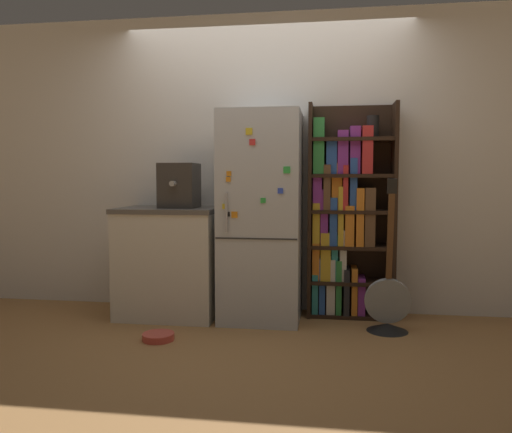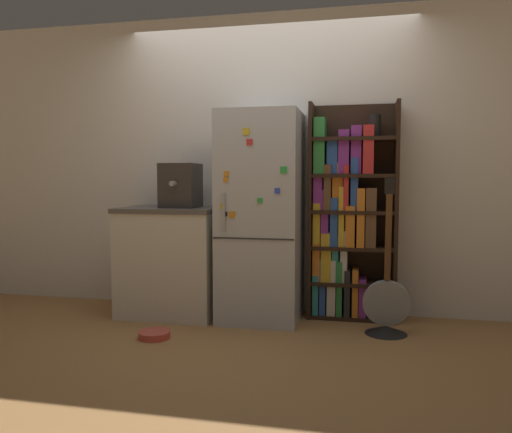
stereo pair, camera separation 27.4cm
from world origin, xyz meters
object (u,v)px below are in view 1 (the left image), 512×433
Objects in this scene: refrigerator at (261,217)px; pet_bowl at (158,336)px; espresso_machine at (179,186)px; bookshelf at (344,217)px; guitar at (388,310)px.

refrigerator is 1.25m from pet_bowl.
espresso_machine reaches higher than pet_bowl.
bookshelf reaches higher than espresso_machine.
refrigerator is at bearing -164.32° from bookshelf.
guitar is at bearing -6.29° from espresso_machine.
bookshelf is 4.81× the size of espresso_machine.
bookshelf reaches higher than guitar.
guitar is 1.73m from pet_bowl.
guitar is 5.05× the size of pet_bowl.
refrigerator is 0.71m from bookshelf.
bookshelf is 7.72× the size of pet_bowl.
refrigerator is 1.23m from guitar.
pet_bowl is at bearing -147.17° from bookshelf.
bookshelf is 1.53× the size of guitar.
bookshelf is 1.79m from pet_bowl.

